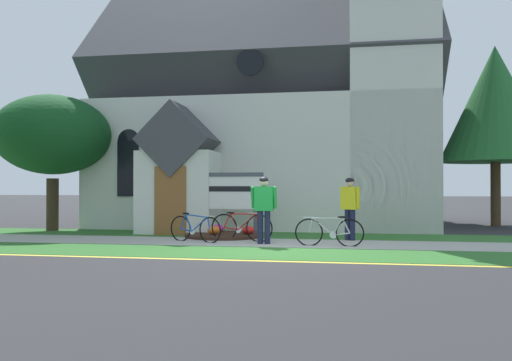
{
  "coord_description": "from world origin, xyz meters",
  "views": [
    {
      "loc": [
        1.81,
        -12.19,
        1.48
      ],
      "look_at": [
        -0.97,
        3.67,
        1.67
      ],
      "focal_mm": 37.15,
      "sensor_mm": 36.0,
      "label": 1
    }
  ],
  "objects_px": {
    "church_sign": "(227,193)",
    "bicycle_black": "(330,232)",
    "yard_deciduous_tree": "(53,135)",
    "cyclist_in_red_jersey": "(350,203)",
    "roadside_conifer": "(495,104)",
    "cyclist_in_white_jersey": "(264,204)",
    "bicycle_blue": "(195,228)",
    "bicycle_silver": "(241,227)"
  },
  "relations": [
    {
      "from": "bicycle_silver",
      "to": "cyclist_in_red_jersey",
      "type": "height_order",
      "value": "cyclist_in_red_jersey"
    },
    {
      "from": "bicycle_silver",
      "to": "cyclist_in_white_jersey",
      "type": "bearing_deg",
      "value": -42.76
    },
    {
      "from": "bicycle_blue",
      "to": "roadside_conifer",
      "type": "height_order",
      "value": "roadside_conifer"
    },
    {
      "from": "church_sign",
      "to": "yard_deciduous_tree",
      "type": "relative_size",
      "value": 0.48
    },
    {
      "from": "bicycle_blue",
      "to": "cyclist_in_white_jersey",
      "type": "relative_size",
      "value": 0.92
    },
    {
      "from": "church_sign",
      "to": "cyclist_in_white_jersey",
      "type": "bearing_deg",
      "value": -55.6
    },
    {
      "from": "bicycle_blue",
      "to": "cyclist_in_red_jersey",
      "type": "height_order",
      "value": "cyclist_in_red_jersey"
    },
    {
      "from": "bicycle_black",
      "to": "roadside_conifer",
      "type": "bearing_deg",
      "value": 53.32
    },
    {
      "from": "church_sign",
      "to": "yard_deciduous_tree",
      "type": "bearing_deg",
      "value": 172.11
    },
    {
      "from": "cyclist_in_red_jersey",
      "to": "yard_deciduous_tree",
      "type": "bearing_deg",
      "value": 170.45
    },
    {
      "from": "bicycle_silver",
      "to": "cyclist_in_white_jersey",
      "type": "relative_size",
      "value": 1.01
    },
    {
      "from": "roadside_conifer",
      "to": "yard_deciduous_tree",
      "type": "xyz_separation_m",
      "value": [
        -15.33,
        -4.83,
        -1.39
      ]
    },
    {
      "from": "bicycle_black",
      "to": "cyclist_in_red_jersey",
      "type": "xyz_separation_m",
      "value": [
        0.5,
        1.49,
        0.66
      ]
    },
    {
      "from": "bicycle_silver",
      "to": "roadside_conifer",
      "type": "height_order",
      "value": "roadside_conifer"
    },
    {
      "from": "bicycle_blue",
      "to": "yard_deciduous_tree",
      "type": "bearing_deg",
      "value": 154.71
    },
    {
      "from": "bicycle_blue",
      "to": "yard_deciduous_tree",
      "type": "height_order",
      "value": "yard_deciduous_tree"
    },
    {
      "from": "cyclist_in_white_jersey",
      "to": "yard_deciduous_tree",
      "type": "height_order",
      "value": "yard_deciduous_tree"
    },
    {
      "from": "bicycle_blue",
      "to": "cyclist_in_red_jersey",
      "type": "distance_m",
      "value": 4.28
    },
    {
      "from": "bicycle_silver",
      "to": "cyclist_in_white_jersey",
      "type": "height_order",
      "value": "cyclist_in_white_jersey"
    },
    {
      "from": "bicycle_blue",
      "to": "cyclist_in_red_jersey",
      "type": "relative_size",
      "value": 0.92
    },
    {
      "from": "church_sign",
      "to": "cyclist_in_white_jersey",
      "type": "xyz_separation_m",
      "value": [
        1.46,
        -2.14,
        -0.26
      ]
    },
    {
      "from": "church_sign",
      "to": "bicycle_black",
      "type": "relative_size",
      "value": 1.29
    },
    {
      "from": "bicycle_blue",
      "to": "bicycle_black",
      "type": "distance_m",
      "value": 3.62
    },
    {
      "from": "church_sign",
      "to": "bicycle_blue",
      "type": "relative_size",
      "value": 1.39
    },
    {
      "from": "bicycle_blue",
      "to": "church_sign",
      "type": "bearing_deg",
      "value": 76.42
    },
    {
      "from": "church_sign",
      "to": "roadside_conifer",
      "type": "relative_size",
      "value": 0.32
    },
    {
      "from": "bicycle_blue",
      "to": "bicycle_black",
      "type": "relative_size",
      "value": 0.93
    },
    {
      "from": "bicycle_black",
      "to": "cyclist_in_red_jersey",
      "type": "relative_size",
      "value": 0.99
    },
    {
      "from": "church_sign",
      "to": "yard_deciduous_tree",
      "type": "height_order",
      "value": "yard_deciduous_tree"
    },
    {
      "from": "bicycle_blue",
      "to": "bicycle_silver",
      "type": "xyz_separation_m",
      "value": [
        1.19,
        0.41,
        0.02
      ]
    },
    {
      "from": "cyclist_in_red_jersey",
      "to": "bicycle_blue",
      "type": "bearing_deg",
      "value": -165.32
    },
    {
      "from": "church_sign",
      "to": "cyclist_in_red_jersey",
      "type": "xyz_separation_m",
      "value": [
        3.64,
        -0.8,
        -0.26
      ]
    },
    {
      "from": "bicycle_blue",
      "to": "roadside_conifer",
      "type": "bearing_deg",
      "value": 38.42
    },
    {
      "from": "bicycle_blue",
      "to": "roadside_conifer",
      "type": "xyz_separation_m",
      "value": [
        9.54,
        7.56,
        4.25
      ]
    },
    {
      "from": "roadside_conifer",
      "to": "church_sign",
      "type": "bearing_deg",
      "value": -147.93
    },
    {
      "from": "yard_deciduous_tree",
      "to": "cyclist_in_white_jersey",
      "type": "bearing_deg",
      "value": -21.28
    },
    {
      "from": "cyclist_in_white_jersey",
      "to": "roadside_conifer",
      "type": "xyz_separation_m",
      "value": [
        7.62,
        7.83,
        3.59
      ]
    },
    {
      "from": "church_sign",
      "to": "bicycle_black",
      "type": "xyz_separation_m",
      "value": [
        3.14,
        -2.29,
        -0.92
      ]
    },
    {
      "from": "cyclist_in_red_jersey",
      "to": "roadside_conifer",
      "type": "bearing_deg",
      "value": 50.03
    },
    {
      "from": "cyclist_in_red_jersey",
      "to": "yard_deciduous_tree",
      "type": "distance_m",
      "value": 10.27
    },
    {
      "from": "church_sign",
      "to": "cyclist_in_red_jersey",
      "type": "height_order",
      "value": "church_sign"
    },
    {
      "from": "bicycle_silver",
      "to": "bicycle_black",
      "type": "bearing_deg",
      "value": -18.92
    }
  ]
}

